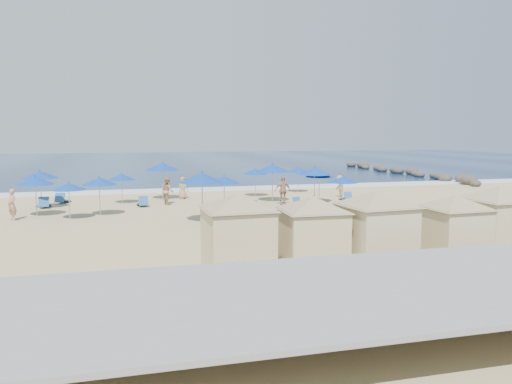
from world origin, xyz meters
TOP-DOWN VIEW (x-y plane):
  - ground at (0.00, 0.00)m, footprint 160.00×160.00m
  - ocean at (0.00, 55.00)m, footprint 160.00×80.00m
  - surf_line at (0.00, 15.50)m, footprint 160.00×2.50m
  - seawall at (0.00, -13.50)m, footprint 160.00×6.10m
  - rock_jetty at (24.01, 24.90)m, footprint 2.56×26.66m
  - trash_bin at (-0.92, -3.43)m, footprint 0.83×0.83m
  - cabana_0 at (-2.78, -9.08)m, footprint 4.70×4.70m
  - cabana_1 at (-0.15, -9.34)m, footprint 4.44×4.44m
  - cabana_2 at (2.13, -9.62)m, footprint 4.71×4.71m
  - cabana_3 at (5.24, -9.72)m, footprint 4.29×4.29m
  - cabana_4 at (7.47, -9.33)m, footprint 4.70×4.70m
  - umbrella_0 at (-11.53, 7.83)m, footprint 2.16×2.16m
  - umbrella_1 at (-11.32, 4.75)m, footprint 2.07×2.07m
  - umbrella_2 at (-6.67, 8.85)m, footprint 1.81×1.81m
  - umbrella_3 at (-7.86, 4.13)m, footprint 2.01×2.01m
  - umbrella_4 at (-3.88, 10.26)m, footprint 2.37×2.37m
  - umbrella_5 at (-0.69, 3.92)m, footprint 1.93×1.93m
  - umbrella_6 at (-2.54, 0.50)m, footprint 2.40×2.40m
  - umbrella_7 at (3.29, 7.14)m, footprint 2.34×2.34m
  - umbrella_8 at (5.67, 5.37)m, footprint 2.22×2.22m
  - umbrella_9 at (2.87, 10.20)m, footprint 1.89×1.89m
  - umbrella_10 at (6.26, 5.98)m, footprint 1.98×1.98m
  - umbrella_11 at (6.61, 3.03)m, footprint 1.86×1.86m
  - umbrella_12 at (-9.41, 3.27)m, footprint 1.84×1.84m
  - umbrella_13 at (6.81, 11.89)m, footprint 1.81×1.81m
  - beach_chair_0 at (-11.39, 8.06)m, footprint 0.63×1.40m
  - beach_chair_1 at (-10.57, 9.97)m, footprint 0.97×1.50m
  - beach_chair_2 at (-5.40, 7.15)m, footprint 0.75×1.38m
  - beach_chair_3 at (0.83, 3.36)m, footprint 0.62×1.35m
  - beach_chair_4 at (3.92, 4.54)m, footprint 1.00×1.35m
  - beach_chair_5 at (8.40, 6.31)m, footprint 0.57×1.23m
  - beachgoer_0 at (-12.37, 3.67)m, footprint 0.70×0.75m
  - beachgoer_1 at (-3.75, 7.75)m, footprint 0.91×1.03m
  - beachgoer_2 at (3.57, 5.71)m, footprint 1.14×0.56m
  - beachgoer_3 at (8.65, 7.98)m, footprint 0.68×1.10m
  - beachgoer_4 at (-2.46, 10.22)m, footprint 0.90×0.76m

SIDE VIEW (x-z plane):
  - ground at x=0.00m, z-range 0.00..0.00m
  - ocean at x=0.00m, z-range 0.00..0.06m
  - surf_line at x=0.00m, z-range 0.00..0.08m
  - beach_chair_5 at x=8.40m, z-range -0.10..0.57m
  - beach_chair_4 at x=3.92m, z-range -0.10..0.57m
  - beach_chair_2 at x=-5.40m, z-range -0.11..0.61m
  - beach_chair_3 at x=0.83m, z-range -0.11..0.62m
  - beach_chair_1 at x=-10.57m, z-range -0.12..0.64m
  - beach_chair_0 at x=-11.39m, z-range -0.12..0.65m
  - rock_jetty at x=24.01m, z-range -0.12..0.84m
  - trash_bin at x=-0.92m, z-range 0.00..0.79m
  - seawall at x=0.00m, z-range 0.04..1.26m
  - beachgoer_4 at x=-2.46m, z-range 0.00..1.57m
  - beachgoer_3 at x=8.65m, z-range 0.00..1.64m
  - beachgoer_0 at x=-12.37m, z-range 0.00..1.72m
  - beachgoer_1 at x=-3.75m, z-range 0.00..1.79m
  - beachgoer_2 at x=3.57m, z-range 0.00..1.89m
  - cabana_3 at x=5.24m, z-range 0.20..2.89m
  - cabana_1 at x=-0.15m, z-range 0.20..2.99m
  - cabana_0 at x=-2.78m, z-range 0.21..3.16m
  - cabana_4 at x=7.47m, z-range 0.21..3.17m
  - cabana_2 at x=2.13m, z-range 0.22..3.18m
  - umbrella_13 at x=6.81m, z-range 0.76..2.81m
  - umbrella_2 at x=-6.67m, z-range 0.76..2.82m
  - umbrella_12 at x=-9.41m, z-range 0.77..2.86m
  - umbrella_11 at x=6.61m, z-range 0.78..2.89m
  - umbrella_9 at x=2.87m, z-range 0.79..2.94m
  - umbrella_5 at x=-0.69m, z-range 0.81..3.01m
  - umbrella_10 at x=6.26m, z-range 0.83..3.08m
  - umbrella_3 at x=-7.86m, z-range 0.84..3.13m
  - umbrella_1 at x=-11.32m, z-range 0.86..3.22m
  - umbrella_0 at x=-11.53m, z-range 0.90..3.36m
  - umbrella_8 at x=5.67m, z-range 0.93..3.46m
  - umbrella_7 at x=3.29m, z-range 0.98..3.65m
  - umbrella_4 at x=-3.88m, z-range 0.99..3.69m
  - umbrella_6 at x=-2.54m, z-range 1.00..3.73m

